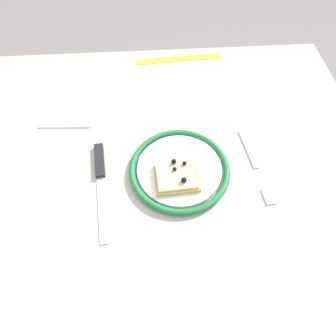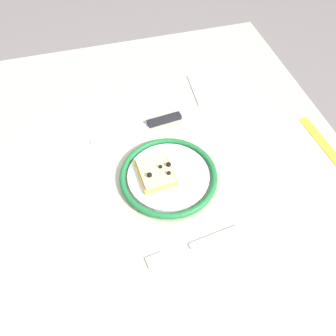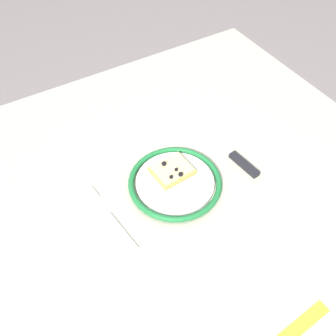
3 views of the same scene
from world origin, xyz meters
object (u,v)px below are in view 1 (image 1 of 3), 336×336
dining_table (157,202)px  fork (253,166)px  knife (98,173)px  measuring_tape (177,59)px  plate (177,169)px  pizza_slice_near (174,175)px  napkin (67,111)px

dining_table → fork: (-0.22, -0.03, 0.09)m
knife → dining_table: bearing=165.3°
fork → measuring_tape: size_ratio=0.80×
plate → measuring_tape: (-0.03, -0.40, -0.01)m
dining_table → fork: 0.24m
dining_table → pizza_slice_near: (-0.04, -0.00, 0.11)m
dining_table → plate: size_ratio=4.59×
knife → measuring_tape: size_ratio=0.95×
knife → measuring_tape: bearing=-117.9°
dining_table → knife: size_ratio=4.23×
napkin → plate: bearing=142.7°
plate → knife: 0.17m
dining_table → plate: plate is taller
knife → fork: 0.35m
dining_table → pizza_slice_near: size_ratio=10.50×
dining_table → fork: size_ratio=5.05×
fork → dining_table: bearing=8.0°
plate → fork: 0.17m
knife → fork: knife is taller
pizza_slice_near → knife: 0.17m
knife → measuring_tape: (-0.21, -0.39, -0.00)m
plate → measuring_tape: 0.40m
plate → knife: plate is taller
plate → pizza_slice_near: (0.01, 0.02, 0.01)m
dining_table → napkin: 0.33m
knife → pizza_slice_near: bearing=170.4°
napkin → knife: bearing=115.1°
pizza_slice_near → fork: 0.18m
napkin → dining_table: bearing=133.4°
fork → napkin: bearing=-24.5°
plate → fork: bearing=-178.9°
dining_table → knife: knife is taller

